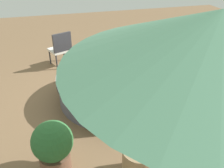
{
  "coord_description": "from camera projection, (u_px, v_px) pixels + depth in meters",
  "views": [
    {
      "loc": [
        1.18,
        4.36,
        2.97
      ],
      "look_at": [
        0.0,
        0.0,
        0.37
      ],
      "focal_mm": 38.85,
      "sensor_mm": 36.0,
      "label": 1
    }
  ],
  "objects": [
    {
      "name": "throw_pillow_3",
      "position": [
        108.0,
        56.0,
        5.64
      ],
      "size": [
        0.52,
        0.35,
        0.2
      ],
      "primitive_type": "ellipsoid",
      "color": "beige",
      "rests_on": "round_bed"
    },
    {
      "name": "throw_pillow_1",
      "position": [
        135.0,
        61.0,
        5.46
      ],
      "size": [
        0.44,
        0.29,
        0.15
      ],
      "primitive_type": "ellipsoid",
      "color": "beige",
      "rests_on": "round_bed"
    },
    {
      "name": "throw_pillow_0",
      "position": [
        142.0,
        66.0,
        5.18
      ],
      "size": [
        0.47,
        0.33,
        0.21
      ],
      "primitive_type": "ellipsoid",
      "color": "white",
      "rests_on": "round_bed"
    },
    {
      "name": "ground_plane",
      "position": [
        112.0,
        98.0,
        5.4
      ],
      "size": [
        16.0,
        16.0,
        0.0
      ],
      "primitive_type": "plane",
      "color": "brown"
    },
    {
      "name": "side_table",
      "position": [
        138.0,
        162.0,
        3.51
      ],
      "size": [
        0.48,
        0.48,
        0.47
      ],
      "primitive_type": "cylinder",
      "color": "#997A56",
      "rests_on": "ground_plane"
    },
    {
      "name": "planter",
      "position": [
        53.0,
        146.0,
        3.45
      ],
      "size": [
        0.59,
        0.59,
        0.88
      ],
      "color": "brown",
      "rests_on": "ground_plane"
    },
    {
      "name": "round_bed",
      "position": [
        112.0,
        86.0,
        5.24
      ],
      "size": [
        2.34,
        2.34,
        0.62
      ],
      "color": "#595966",
      "rests_on": "ground_plane"
    },
    {
      "name": "throw_pillow_2",
      "position": [
        122.0,
        57.0,
        5.57
      ],
      "size": [
        0.41,
        0.3,
        0.22
      ],
      "primitive_type": "ellipsoid",
      "color": "beige",
      "rests_on": "round_bed"
    },
    {
      "name": "patio_umbrella",
      "position": [
        217.0,
        40.0,
        1.79
      ],
      "size": [
        2.4,
        2.4,
        2.58
      ],
      "color": "#262628",
      "rests_on": "ground_plane"
    },
    {
      "name": "patio_chair",
      "position": [
        61.0,
        47.0,
        6.59
      ],
      "size": [
        0.67,
        0.66,
        0.98
      ],
      "rotation": [
        0.0,
        0.0,
        3.53
      ],
      "color": "#333338",
      "rests_on": "ground_plane"
    }
  ]
}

